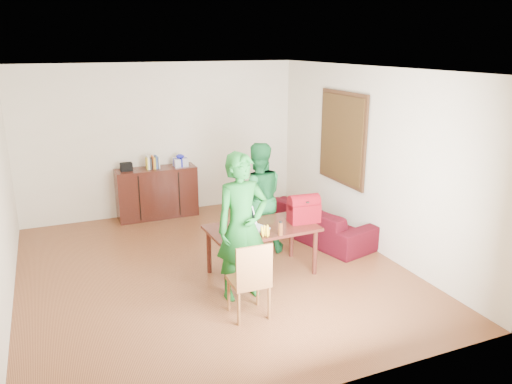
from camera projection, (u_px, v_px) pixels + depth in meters
name	position (u px, v px, depth m)	size (l,w,h in m)	color
room	(207.00, 176.00, 6.63)	(5.20, 5.70, 2.90)	#4A2212
table	(262.00, 232.00, 6.64)	(1.46, 0.86, 0.67)	black
chair	(249.00, 294.00, 5.67)	(0.43, 0.41, 0.93)	brown
person_near	(242.00, 227.00, 5.95)	(0.66, 0.43, 1.81)	#125119
person_far	(258.00, 198.00, 7.32)	(0.80, 0.63, 1.65)	#145D29
laptop	(254.00, 227.00, 6.48)	(0.43, 0.37, 0.25)	white
bananas	(265.00, 234.00, 6.27)	(0.16, 0.10, 0.06)	yellow
bottle	(280.00, 228.00, 6.30)	(0.06, 0.06, 0.19)	#5C2D15
red_bag	(304.00, 211.00, 6.76)	(0.41, 0.24, 0.30)	maroon
sofa	(318.00, 221.00, 7.96)	(1.93, 0.75, 0.56)	#3A0907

